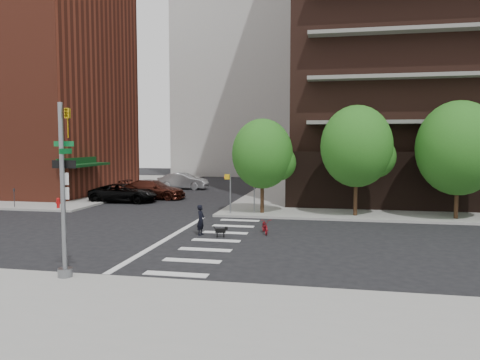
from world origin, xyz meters
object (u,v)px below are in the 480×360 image
at_px(traffic_signal, 64,204).
at_px(parked_car_black, 124,193).
at_px(fire_hydrant, 58,202).
at_px(dog_walker, 201,220).
at_px(parked_car_silver, 183,181).
at_px(parked_car_maroon, 153,189).
at_px(scooter, 265,226).

relative_size(traffic_signal, parked_car_black, 1.12).
distance_m(traffic_signal, parked_car_black, 21.61).
bearing_deg(traffic_signal, fire_hydrant, 123.26).
bearing_deg(dog_walker, parked_car_silver, 26.80).
height_order(parked_car_black, parked_car_maroon, parked_car_maroon).
distance_m(fire_hydrant, parked_car_black, 5.62).
height_order(parked_car_black, parked_car_silver, parked_car_silver).
relative_size(parked_car_maroon, parked_car_silver, 1.10).
distance_m(parked_car_maroon, scooter, 17.46).
bearing_deg(parked_car_black, scooter, -133.58).
height_order(fire_hydrant, dog_walker, dog_walker).
distance_m(parked_car_black, scooter, 16.68).
xyz_separation_m(parked_car_maroon, dog_walker, (8.26, -14.19, -0.02)).
height_order(parked_car_maroon, parked_car_silver, parked_car_silver).
xyz_separation_m(parked_car_black, parked_car_maroon, (1.45, 2.62, 0.06)).
height_order(fire_hydrant, parked_car_silver, parked_car_silver).
xyz_separation_m(parked_car_black, scooter, (12.92, -10.54, -0.35)).
bearing_deg(traffic_signal, parked_car_black, 109.97).
bearing_deg(parked_car_black, fire_hydrant, 147.12).
bearing_deg(parked_car_silver, traffic_signal, -168.24).
xyz_separation_m(traffic_signal, scooter, (5.57, 9.69, -2.30)).
height_order(fire_hydrant, parked_car_maroon, parked_car_maroon).
height_order(traffic_signal, fire_hydrant, traffic_signal).
distance_m(parked_car_black, parked_car_silver, 11.15).
bearing_deg(parked_car_maroon, traffic_signal, -162.49).
bearing_deg(dog_walker, parked_car_black, 46.49).
relative_size(fire_hydrant, parked_car_silver, 0.15).
bearing_deg(dog_walker, scooter, -65.64).
bearing_deg(parked_car_black, traffic_signal, -164.41).
bearing_deg(parked_car_black, parked_car_maroon, -33.42).
xyz_separation_m(parked_car_maroon, parked_car_silver, (-0.12, 8.45, 0.03)).
bearing_deg(parked_car_silver, parked_car_black, 174.00).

